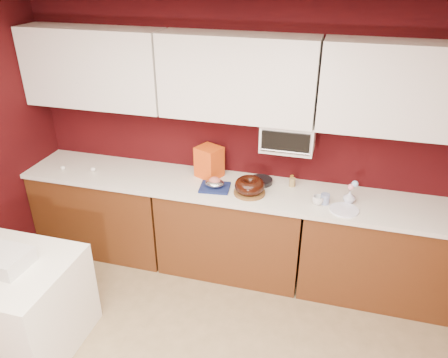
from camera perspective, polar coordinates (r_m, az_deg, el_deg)
ceiling at (r=1.67m, az=-16.29°, el=17.19°), size 4.00×4.50×0.02m
wall_back at (r=4.05m, az=2.21°, el=5.39°), size 4.00×0.02×2.50m
base_cabinet_left at (r=4.63m, az=-15.22°, el=-3.98°), size 1.31×0.58×0.86m
base_cabinet_center at (r=4.17m, az=1.00°, el=-6.69°), size 1.31×0.58×0.86m
base_cabinet_right at (r=4.11m, az=19.55°, el=-9.10°), size 1.31×0.58×0.86m
countertop at (r=3.93m, az=1.06°, el=-1.25°), size 4.00×0.62×0.04m
upper_cabinet_left at (r=4.22m, az=-16.64°, el=13.76°), size 1.31×0.33×0.70m
upper_cabinet_center at (r=3.71m, az=1.77°, el=13.09°), size 1.31×0.33×0.70m
upper_cabinet_right at (r=3.64m, az=22.97°, el=10.69°), size 1.31×0.33×0.70m
toaster_oven at (r=3.80m, az=8.37°, el=5.61°), size 0.45×0.30×0.25m
toaster_oven_door at (r=3.65m, az=8.02°, el=4.72°), size 0.40×0.02×0.18m
toaster_oven_handle at (r=3.67m, az=7.91°, el=3.55°), size 0.42×0.02×0.02m
dining_table at (r=3.85m, az=-26.01°, el=-14.38°), size 1.00×0.80×0.75m
cake_base at (r=3.81m, az=3.33°, el=-1.75°), size 0.32×0.32×0.03m
bundt_cake at (r=3.78m, az=3.36°, el=-0.86°), size 0.29×0.29×0.11m
navy_towel at (r=3.89m, az=-1.21°, el=-1.11°), size 0.29×0.25×0.02m
foil_ham_nest at (r=3.87m, az=-1.22°, el=-0.52°), size 0.18×0.15×0.06m
roasted_ham at (r=3.86m, az=-1.22°, el=-0.20°), size 0.12×0.11×0.07m
pandoro_box at (r=4.05m, az=-1.95°, el=2.25°), size 0.28×0.27×0.29m
dark_pan at (r=3.99m, az=4.81°, el=-0.25°), size 0.26×0.26×0.04m
coffee_mug at (r=3.72m, az=12.18°, el=-2.62°), size 0.11×0.11×0.09m
blue_jar at (r=3.74m, az=13.05°, el=-2.54°), size 0.08×0.08×0.09m
flower_vase at (r=3.80m, az=16.06°, el=-2.17°), size 0.10×0.10×0.12m
flower_pink at (r=3.76m, az=16.23°, el=-1.00°), size 0.05×0.05×0.05m
flower_blue at (r=3.77m, az=16.73°, el=-0.62°), size 0.06×0.06×0.06m
china_plate at (r=3.70m, az=15.43°, el=-3.91°), size 0.31×0.31×0.01m
amber_bottle at (r=3.98m, az=8.82°, el=-0.14°), size 0.04×0.04×0.09m
paper_cup at (r=3.96m, az=8.91°, el=-0.42°), size 0.06×0.06×0.08m
egg_left at (r=4.50m, az=-20.30°, el=1.39°), size 0.06×0.05×0.04m
egg_right at (r=4.37m, az=-16.73°, el=1.22°), size 0.06×0.05×0.05m
newspaper_stack at (r=3.55m, az=-26.87°, el=-9.40°), size 0.36×0.30×0.12m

